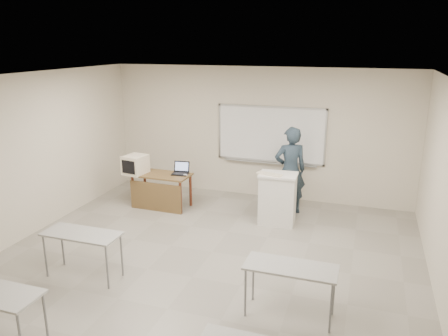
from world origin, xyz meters
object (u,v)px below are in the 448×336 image
(crt_monitor, at_px, (135,164))
(laptop, at_px, (181,171))
(whiteboard, at_px, (271,135))
(presenter, at_px, (290,170))
(podium, at_px, (277,199))
(mouse, at_px, (185,175))
(instructor_desk, at_px, (159,186))
(keyboard, at_px, (270,174))

(crt_monitor, height_order, laptop, crt_monitor)
(whiteboard, xyz_separation_m, presenter, (0.62, -0.81, -0.55))
(podium, relative_size, mouse, 10.65)
(instructor_desk, distance_m, keyboard, 2.51)
(laptop, height_order, mouse, laptop)
(podium, height_order, keyboard, keyboard)
(laptop, bearing_deg, keyboard, -18.02)
(instructor_desk, xyz_separation_m, presenter, (2.72, 0.67, 0.41))
(mouse, bearing_deg, crt_monitor, -166.87)
(laptop, bearing_deg, podium, -14.26)
(crt_monitor, bearing_deg, presenter, 20.22)
(crt_monitor, xyz_separation_m, laptop, (0.95, 0.28, -0.14))
(crt_monitor, height_order, keyboard, crt_monitor)
(crt_monitor, bearing_deg, instructor_desk, 10.10)
(crt_monitor, relative_size, keyboard, 0.98)
(instructor_desk, bearing_deg, mouse, 17.54)
(instructor_desk, height_order, mouse, mouse)
(laptop, bearing_deg, whiteboard, 27.87)
(instructor_desk, height_order, keyboard, keyboard)
(crt_monitor, relative_size, presenter, 0.26)
(laptop, bearing_deg, mouse, -43.03)
(instructor_desk, bearing_deg, keyboard, -1.16)
(keyboard, xyz_separation_m, presenter, (0.27, 0.78, -0.12))
(whiteboard, height_order, presenter, whiteboard)
(crt_monitor, distance_m, presenter, 3.34)
(crt_monitor, height_order, mouse, crt_monitor)
(crt_monitor, distance_m, keyboard, 3.00)
(keyboard, bearing_deg, mouse, -175.24)
(instructor_desk, xyz_separation_m, crt_monitor, (-0.55, -0.02, 0.43))
(keyboard, bearing_deg, podium, 51.50)
(mouse, height_order, keyboard, keyboard)
(presenter, bearing_deg, crt_monitor, -13.98)
(crt_monitor, distance_m, laptop, 1.00)
(keyboard, distance_m, presenter, 0.83)
(keyboard, bearing_deg, laptop, -177.57)
(mouse, bearing_deg, laptop, 148.68)
(podium, xyz_separation_m, laptop, (-2.20, 0.26, 0.29))
(instructor_desk, relative_size, laptop, 3.69)
(crt_monitor, xyz_separation_m, presenter, (3.27, 0.68, -0.02))
(presenter, bearing_deg, mouse, -12.60)
(podium, xyz_separation_m, presenter, (0.12, 0.66, 0.41))
(podium, relative_size, laptop, 3.01)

